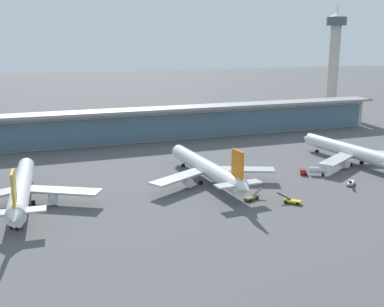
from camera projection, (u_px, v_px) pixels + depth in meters
The scene contains 12 objects.
ground_plane at pixel (204, 182), 145.71m from camera, with size 1200.00×1200.00×0.00m, color #515154.
airliner_left_stand at pixel (22, 188), 124.96m from camera, with size 43.41×56.54×15.05m.
airliner_centre_stand at pixel (207, 168), 144.79m from camera, with size 43.43×56.53×15.05m.
airliner_right_stand at pixel (354, 152), 166.24m from camera, with size 43.34×56.55×15.05m.
service_truck_under_wing_red at pixel (314, 170), 153.01m from camera, with size 8.57×6.26×2.95m.
service_truck_mid_apron_yellow at pixel (292, 201), 126.27m from camera, with size 5.79×5.74×2.70m.
service_truck_by_tail_white at pixel (351, 183), 142.53m from camera, with size 5.83×5.71×2.70m.
service_truck_on_taxiway_white at pixel (16, 225), 109.02m from camera, with size 3.21×3.24×2.05m.
service_truck_at_far_stand_olive at pixel (252, 197), 129.26m from camera, with size 6.82×3.76×2.70m.
terminal_building at pixel (149, 124), 205.90m from camera, with size 240.40×12.80×15.20m.
control_tower at pixel (334, 56), 276.64m from camera, with size 12.00×12.00×66.72m.
safety_cone_charlie at pixel (7, 224), 111.18m from camera, with size 0.62×0.62×0.70m.
Camera 1 is at (-52.15, -129.13, 44.05)m, focal length 41.93 mm.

